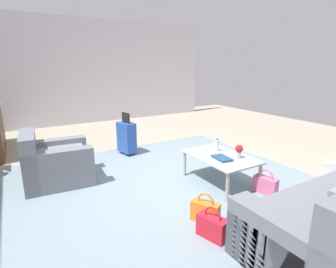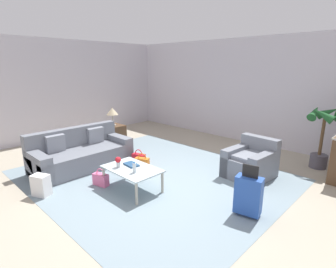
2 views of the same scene
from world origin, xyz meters
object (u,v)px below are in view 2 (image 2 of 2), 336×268
object	(u,v)px
coffee_table	(132,171)
flower_vase	(118,161)
armchair	(251,163)
water_bottle	(134,168)
side_table	(114,135)
handbag_pink	(101,179)
couch	(80,154)
table_lamp	(112,112)
handbag_orange	(142,163)
handbag_red	(139,158)
potted_palm	(323,132)
suitcase_blue	(248,195)
coffee_table_book	(131,165)
backpack_white	(42,185)

from	to	relation	value
coffee_table	flower_vase	bearing A→B (deg)	-145.71
armchair	water_bottle	xyz separation A→B (m)	(-1.10, -2.27, 0.24)
side_table	handbag_pink	bearing A→B (deg)	-39.56
couch	side_table	world-z (taller)	couch
handbag_pink	table_lamp	bearing A→B (deg)	140.44
table_lamp	handbag_pink	world-z (taller)	table_lamp
flower_vase	handbag_orange	world-z (taller)	flower_vase
water_bottle	table_lamp	distance (m)	3.43
handbag_red	side_table	bearing A→B (deg)	163.64
flower_vase	table_lamp	size ratio (longest dim) A/B	0.39
flower_vase	potted_palm	bearing A→B (deg)	57.85
suitcase_blue	handbag_pink	size ratio (longest dim) A/B	2.37
coffee_table_book	flower_vase	bearing A→B (deg)	-107.19
suitcase_blue	couch	bearing A→B (deg)	-168.11
table_lamp	water_bottle	bearing A→B (deg)	-28.07
coffee_table	side_table	distance (m)	3.18
flower_vase	table_lamp	xyz separation A→B (m)	(-2.58, 1.65, 0.42)
handbag_red	handbag_orange	bearing A→B (deg)	-24.78
armchair	flower_vase	world-z (taller)	armchair
coffee_table	handbag_pink	bearing A→B (deg)	-151.40
table_lamp	potted_palm	xyz separation A→B (m)	(5.00, 2.20, -0.12)
handbag_pink	side_table	bearing A→B (deg)	140.44
armchair	suitcase_blue	xyz separation A→B (m)	(0.70, -1.47, 0.07)
handbag_red	potted_palm	world-z (taller)	potted_palm
handbag_pink	handbag_orange	bearing A→B (deg)	95.59
backpack_white	suitcase_blue	bearing A→B (deg)	33.53
table_lamp	handbag_pink	distance (m)	2.99
handbag_orange	flower_vase	bearing A→B (deg)	-63.82
couch	handbag_orange	distance (m)	1.45
water_bottle	flower_vase	bearing A→B (deg)	-173.21
handbag_orange	table_lamp	bearing A→B (deg)	162.49
water_bottle	table_lamp	size ratio (longest dim) A/B	0.38
couch	water_bottle	size ratio (longest dim) A/B	10.74
flower_vase	potted_palm	world-z (taller)	potted_palm
backpack_white	coffee_table	bearing A→B (deg)	52.11
couch	suitcase_blue	size ratio (longest dim) A/B	2.58
couch	armchair	xyz separation A→B (m)	(3.11, 2.27, -0.01)
handbag_orange	handbag_red	bearing A→B (deg)	155.22
armchair	backpack_white	world-z (taller)	armchair
armchair	coffee_table_book	distance (m)	2.53
armchair	water_bottle	bearing A→B (deg)	-115.99
handbag_pink	potted_palm	size ratio (longest dim) A/B	0.24
couch	handbag_red	xyz separation A→B (m)	(0.82, 1.07, -0.17)
flower_vase	suitcase_blue	xyz separation A→B (m)	(2.22, 0.85, -0.20)
water_bottle	potted_palm	xyz separation A→B (m)	(2.00, 3.80, 0.32)
flower_vase	potted_palm	xyz separation A→B (m)	(2.42, 3.85, 0.30)
side_table	handbag_orange	size ratio (longest dim) A/B	1.60
handbag_pink	handbag_red	world-z (taller)	same
side_table	coffee_table	bearing A→B (deg)	-28.18
armchair	table_lamp	distance (m)	4.22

